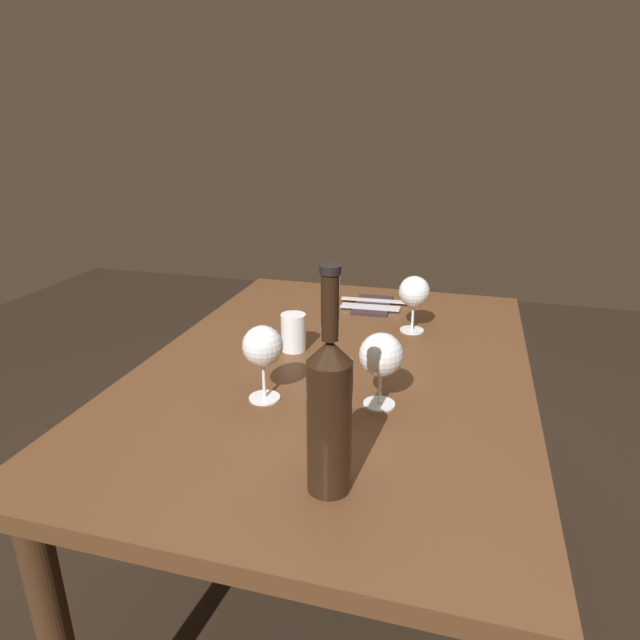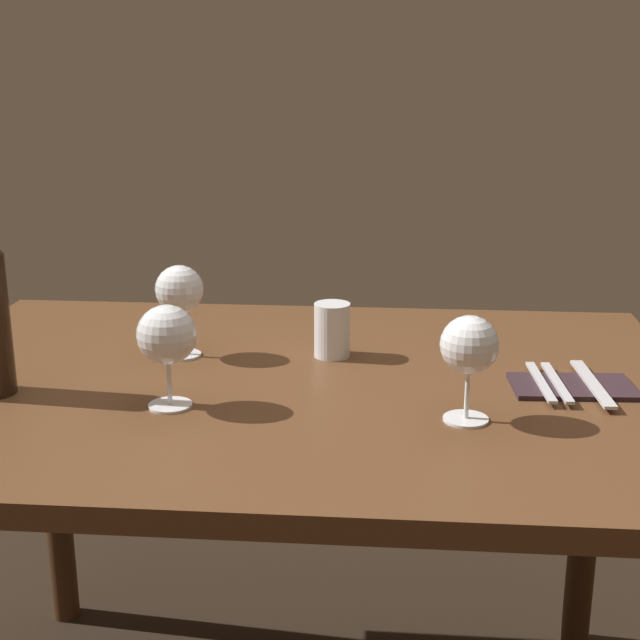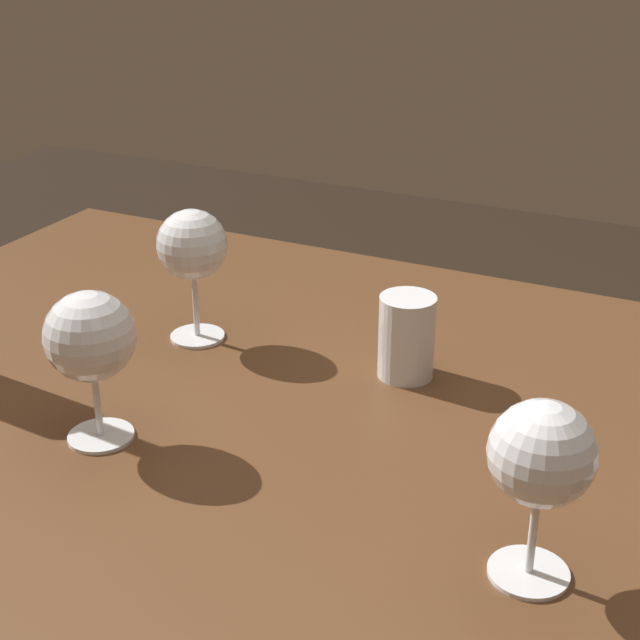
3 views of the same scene
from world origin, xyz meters
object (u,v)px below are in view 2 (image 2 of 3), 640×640
Objects in this scene: wine_glass_left at (167,337)px; fork_inner at (557,382)px; wine_glass_centre at (469,347)px; fork_outer at (541,382)px; folded_napkin at (573,387)px; wine_glass_right at (179,292)px; table_knife at (592,383)px; water_tumbler at (332,333)px.

wine_glass_left reaches higher than fork_inner.
fork_outer is (0.13, 0.14, -0.10)m from wine_glass_centre.
fork_outer is (-0.05, -0.00, 0.01)m from folded_napkin.
table_knife is (0.68, -0.11, -0.11)m from wine_glass_right.
fork_outer is at bearing 180.00° from table_knife.
table_knife is at bearing -0.00° from folded_napkin.
water_tumbler is 0.49× the size of folded_napkin.
water_tumbler is at bearing 162.60° from table_knife.
fork_inner is at bearing 12.03° from wine_glass_left.
folded_napkin is 0.03m from table_knife.
wine_glass_left reaches higher than folded_napkin.
wine_glass_left is 0.35m from water_tumbler.
folded_napkin is at bearing 0.00° from fork_outer.
wine_glass_left is 0.87× the size of fork_inner.
wine_glass_left is 0.24m from wine_glass_right.
table_knife is (0.05, 0.00, 0.00)m from fork_inner.
fork_outer is at bearing -10.42° from wine_glass_right.
wine_glass_centre is 1.64× the size of water_tumbler.
wine_glass_left is at bearing -167.97° from fork_inner.
wine_glass_right is 1.04× the size of wine_glass_centre.
wine_glass_centre is at bearing -2.25° from wine_glass_left.
water_tumbler reaches higher than table_knife.
wine_glass_right is at bearing 151.89° from wine_glass_centre.
fork_outer reaches higher than folded_napkin.
folded_napkin is (0.39, -0.13, -0.04)m from water_tumbler.
water_tumbler is at bearing 160.17° from fork_inner.
fork_inner is 0.05m from table_knife.
fork_outer is at bearing 48.20° from wine_glass_centre.
wine_glass_left is 0.87× the size of fork_outer.
wine_glass_left is at bearing -80.96° from wine_glass_right.
table_knife is at bearing 34.53° from wine_glass_centre.
wine_glass_left reaches higher than table_knife.
water_tumbler is at bearing 127.75° from wine_glass_centre.
wine_glass_centre is (0.44, -0.02, 0.00)m from wine_glass_left.
water_tumbler reaches higher than folded_napkin.
table_knife is (0.21, 0.14, -0.10)m from wine_glass_centre.
folded_napkin is (0.18, 0.14, -0.11)m from wine_glass_centre.
water_tumbler is 0.37m from fork_outer.
folded_napkin is at bearing 0.00° from fork_inner.
folded_napkin is (0.62, 0.13, -0.11)m from wine_glass_left.
wine_glass_right is 0.54m from wine_glass_centre.
table_knife is at bearing -17.40° from water_tumbler.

